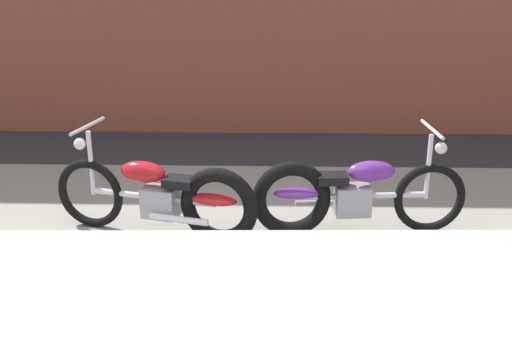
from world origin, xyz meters
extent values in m
plane|color=#2D2D30|center=(0.00, 0.00, 0.00)|extent=(80.00, 80.00, 0.00)
cube|color=gray|center=(0.00, 1.75, 0.00)|extent=(36.00, 3.50, 0.01)
torus|color=black|center=(-1.39, 1.72, 0.34)|extent=(0.68, 0.25, 0.68)
torus|color=black|center=(-0.13, 1.38, 0.36)|extent=(0.74, 0.31, 0.73)
cylinder|color=silver|center=(-0.76, 1.55, 0.38)|extent=(1.21, 0.37, 0.06)
cube|color=#99999E|center=(-0.68, 1.53, 0.34)|extent=(0.37, 0.30, 0.28)
ellipsoid|color=red|center=(-0.84, 1.57, 0.62)|extent=(0.47, 0.30, 0.20)
ellipsoid|color=red|center=(-0.18, 1.39, 0.42)|extent=(0.47, 0.29, 0.10)
cube|color=black|center=(-0.49, 1.48, 0.56)|extent=(0.32, 0.27, 0.08)
cylinder|color=silver|center=(-1.35, 1.71, 0.65)|extent=(0.05, 0.05, 0.62)
cylinder|color=silver|center=(-1.35, 1.71, 1.01)|extent=(0.18, 0.57, 0.03)
sphere|color=white|center=(-1.45, 1.73, 0.83)|extent=(0.11, 0.11, 0.11)
cylinder|color=silver|center=(-0.49, 1.32, 0.26)|extent=(0.55, 0.20, 0.06)
torus|color=black|center=(1.82, 1.68, 0.34)|extent=(0.68, 0.14, 0.68)
torus|color=black|center=(0.52, 1.57, 0.36)|extent=(0.74, 0.20, 0.73)
cylinder|color=silver|center=(1.17, 1.63, 0.38)|extent=(1.23, 0.17, 0.06)
cube|color=#99999E|center=(1.09, 1.62, 0.34)|extent=(0.34, 0.25, 0.28)
ellipsoid|color=#6B2D93|center=(1.25, 1.63, 0.62)|extent=(0.46, 0.23, 0.20)
ellipsoid|color=#6B2D93|center=(0.57, 1.57, 0.42)|extent=(0.45, 0.22, 0.10)
cube|color=black|center=(0.89, 1.60, 0.56)|extent=(0.30, 0.22, 0.08)
cylinder|color=silver|center=(1.78, 1.68, 0.65)|extent=(0.05, 0.05, 0.62)
cylinder|color=silver|center=(1.78, 1.68, 1.01)|extent=(0.08, 0.58, 0.03)
sphere|color=white|center=(1.88, 1.69, 0.83)|extent=(0.11, 0.11, 0.11)
cylinder|color=silver|center=(0.84, 1.75, 0.26)|extent=(0.55, 0.11, 0.06)
camera|label=1|loc=(0.33, -3.88, 2.61)|focal=44.85mm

